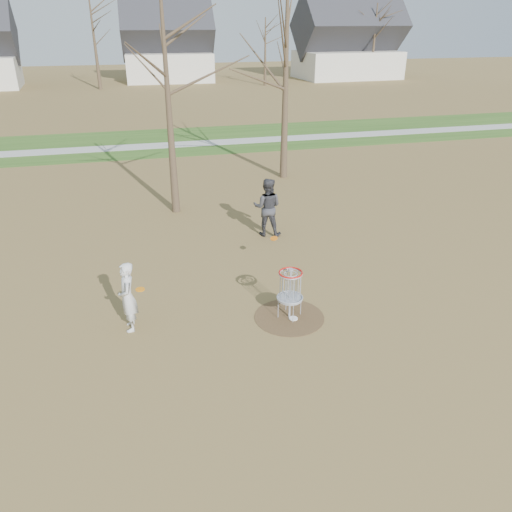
% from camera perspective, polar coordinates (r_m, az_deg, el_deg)
% --- Properties ---
extents(ground, '(160.00, 160.00, 0.00)m').
position_cam_1_polar(ground, '(12.89, 3.81, -6.98)').
color(ground, brown).
rests_on(ground, ground).
extents(green_band, '(160.00, 8.00, 0.01)m').
position_cam_1_polar(green_band, '(32.25, -7.81, 12.95)').
color(green_band, '#2D5119').
rests_on(green_band, ground).
extents(footpath, '(160.00, 1.50, 0.01)m').
position_cam_1_polar(footpath, '(31.28, -7.59, 12.59)').
color(footpath, '#9E9E99').
rests_on(footpath, green_band).
extents(dirt_circle, '(1.80, 1.80, 0.01)m').
position_cam_1_polar(dirt_circle, '(12.89, 3.81, -6.96)').
color(dirt_circle, '#47331E').
rests_on(dirt_circle, ground).
extents(player_standing, '(0.45, 0.66, 1.77)m').
position_cam_1_polar(player_standing, '(12.36, -14.46, -4.57)').
color(player_standing, silver).
rests_on(player_standing, ground).
extents(player_throwing, '(1.22, 1.10, 2.05)m').
position_cam_1_polar(player_throwing, '(17.28, 1.29, 5.60)').
color(player_throwing, '#35353A').
rests_on(player_throwing, ground).
extents(disc_grounded, '(0.22, 0.22, 0.02)m').
position_cam_1_polar(disc_grounded, '(12.81, 4.30, -7.13)').
color(disc_grounded, white).
rests_on(disc_grounded, dirt_circle).
extents(discs_in_play, '(4.16, 2.45, 0.10)m').
position_cam_1_polar(discs_in_play, '(13.32, -4.44, -0.45)').
color(discs_in_play, orange).
rests_on(discs_in_play, ground).
extents(disc_golf_basket, '(0.64, 0.64, 1.35)m').
position_cam_1_polar(disc_golf_basket, '(12.43, 3.93, -3.43)').
color(disc_golf_basket, '#9EA3AD').
rests_on(disc_golf_basket, ground).
extents(bare_trees, '(52.62, 44.98, 9.00)m').
position_cam_1_polar(bare_trees, '(46.42, -8.31, 23.38)').
color(bare_trees, '#382B1E').
rests_on(bare_trees, ground).
extents(houses_row, '(56.51, 10.01, 7.26)m').
position_cam_1_polar(houses_row, '(63.44, -7.62, 22.29)').
color(houses_row, silver).
rests_on(houses_row, ground).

